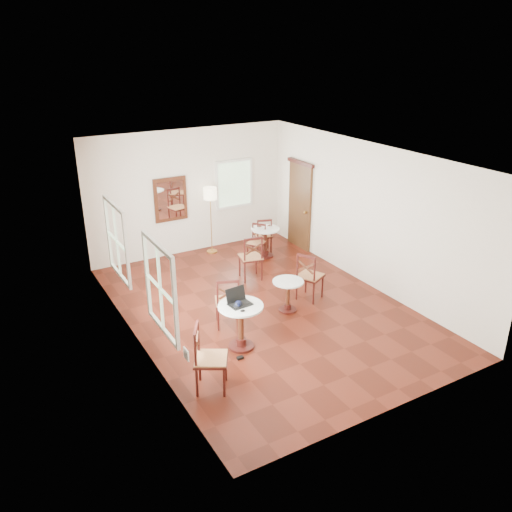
{
  "coord_description": "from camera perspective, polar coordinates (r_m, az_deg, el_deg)",
  "views": [
    {
      "loc": [
        -4.61,
        -7.71,
        4.86
      ],
      "look_at": [
        0.0,
        0.3,
        1.0
      ],
      "focal_mm": 36.35,
      "sensor_mm": 36.0,
      "label": 1
    }
  ],
  "objects": [
    {
      "name": "room_shell",
      "position": [
        9.66,
        -0.23,
        4.75
      ],
      "size": [
        5.02,
        7.02,
        3.01
      ],
      "color": "white",
      "rests_on": "ground"
    },
    {
      "name": "chair_back_b",
      "position": [
        12.31,
        0.08,
        1.54
      ],
      "size": [
        0.55,
        0.55,
        0.84
      ],
      "rotation": [
        0.0,
        0.0,
        -0.92
      ],
      "color": "#401410",
      "rests_on": "ground"
    },
    {
      "name": "cafe_table_back",
      "position": [
        12.43,
        1.03,
        1.87
      ],
      "size": [
        0.68,
        0.68,
        0.72
      ],
      "color": "#401410",
      "rests_on": "ground"
    },
    {
      "name": "navy_mug",
      "position": [
        8.55,
        -1.97,
        -5.31
      ],
      "size": [
        0.12,
        0.08,
        0.09
      ],
      "color": "#101436",
      "rests_on": "cafe_table_near"
    },
    {
      "name": "chair_mid_b",
      "position": [
        10.4,
        5.9,
        -2.21
      ],
      "size": [
        0.63,
        0.63,
        1.01
      ],
      "rotation": [
        0.0,
        0.0,
        2.03
      ],
      "color": "#401410",
      "rests_on": "ground"
    },
    {
      "name": "chair_mid_a",
      "position": [
        11.22,
        -0.56,
        -0.14
      ],
      "size": [
        0.56,
        0.56,
        1.02
      ],
      "rotation": [
        0.0,
        0.0,
        2.94
      ],
      "color": "#401410",
      "rests_on": "ground"
    },
    {
      "name": "water_glass",
      "position": [
        8.45,
        -2.25,
        -5.59
      ],
      "size": [
        0.06,
        0.06,
        0.11
      ],
      "primitive_type": "cylinder",
      "color": "white",
      "rests_on": "cafe_table_near"
    },
    {
      "name": "floor_lamp",
      "position": [
        12.44,
        -5.06,
        6.39
      ],
      "size": [
        0.32,
        0.32,
        1.64
      ],
      "color": "#BF8C3F",
      "rests_on": "ground"
    },
    {
      "name": "cafe_table_near",
      "position": [
        8.75,
        -1.68,
        -7.22
      ],
      "size": [
        0.76,
        0.76,
        0.81
      ],
      "color": "#401410",
      "rests_on": "ground"
    },
    {
      "name": "laptop",
      "position": [
        8.63,
        -1.98,
        -4.87
      ],
      "size": [
        0.39,
        0.34,
        0.26
      ],
      "rotation": [
        0.0,
        0.0,
        0.1
      ],
      "color": "black",
      "rests_on": "cafe_table_near"
    },
    {
      "name": "chair_near_b",
      "position": [
        7.81,
        -5.19,
        -11.16
      ],
      "size": [
        0.67,
        0.67,
        1.06
      ],
      "rotation": [
        0.0,
        0.0,
        1.05
      ],
      "color": "#401410",
      "rests_on": "ground"
    },
    {
      "name": "power_adapter",
      "position": [
        8.7,
        -1.76,
        -11.14
      ],
      "size": [
        0.11,
        0.07,
        0.04
      ],
      "primitive_type": "cube",
      "color": "black",
      "rests_on": "ground"
    },
    {
      "name": "cafe_table_mid",
      "position": [
        9.97,
        3.53,
        -4.01
      ],
      "size": [
        0.6,
        0.6,
        0.63
      ],
      "color": "#401410",
      "rests_on": "ground"
    },
    {
      "name": "mouse",
      "position": [
        8.41,
        -1.49,
        -6.04
      ],
      "size": [
        0.1,
        0.07,
        0.03
      ],
      "primitive_type": "ellipsoid",
      "rotation": [
        0.0,
        0.0,
        -0.23
      ],
      "color": "black",
      "rests_on": "cafe_table_near"
    },
    {
      "name": "chair_back_a",
      "position": [
        12.7,
        0.8,
        2.32
      ],
      "size": [
        0.51,
        0.51,
        0.89
      ],
      "rotation": [
        0.0,
        0.0,
        2.83
      ],
      "color": "#401410",
      "rests_on": "ground"
    },
    {
      "name": "ground",
      "position": [
        10.21,
        0.84,
        -5.75
      ],
      "size": [
        7.0,
        7.0,
        0.0
      ],
      "primitive_type": "plane",
      "color": "#551A0E",
      "rests_on": "ground"
    },
    {
      "name": "chair_near_a",
      "position": [
        9.41,
        -3.14,
        -5.01
      ],
      "size": [
        0.59,
        0.59,
        0.99
      ],
      "rotation": [
        0.0,
        0.0,
        2.75
      ],
      "color": "#401410",
      "rests_on": "ground"
    }
  ]
}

